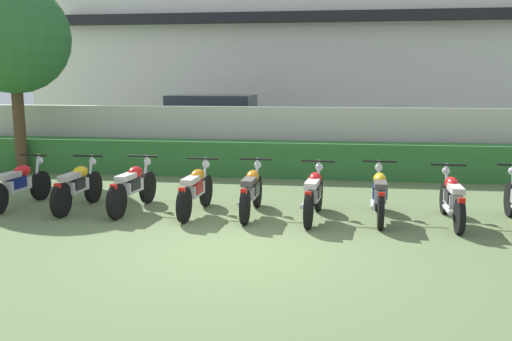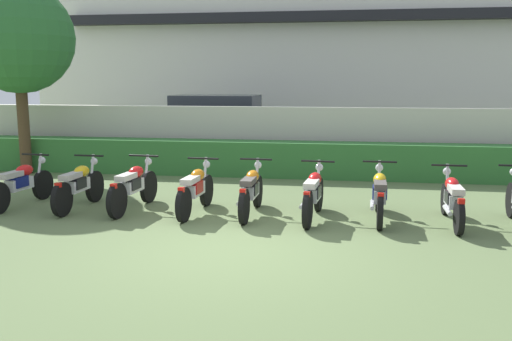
{
  "view_description": "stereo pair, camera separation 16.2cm",
  "coord_description": "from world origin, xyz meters",
  "px_view_note": "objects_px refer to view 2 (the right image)",
  "views": [
    {
      "loc": [
        1.39,
        -7.52,
        2.42
      ],
      "look_at": [
        0.0,
        2.26,
        0.77
      ],
      "focal_mm": 38.83,
      "sensor_mm": 36.0,
      "label": 1
    },
    {
      "loc": [
        1.55,
        -7.5,
        2.42
      ],
      "look_at": [
        0.0,
        2.26,
        0.77
      ],
      "focal_mm": 38.83,
      "sensor_mm": 36.0,
      "label": 2
    }
  ],
  "objects_px": {
    "tree_near_inspector": "(18,38)",
    "motorcycle_in_row_4": "(251,190)",
    "motorcycle_in_row_1": "(79,185)",
    "motorcycle_in_row_0": "(21,184)",
    "motorcycle_in_row_3": "(195,189)",
    "motorcycle_in_row_5": "(313,194)",
    "motorcycle_in_row_2": "(133,186)",
    "motorcycle_in_row_7": "(452,199)",
    "motorcycle_in_row_6": "(379,194)",
    "parked_car": "(221,125)"
  },
  "relations": [
    {
      "from": "motorcycle_in_row_0",
      "to": "motorcycle_in_row_7",
      "type": "bearing_deg",
      "value": -85.2
    },
    {
      "from": "motorcycle_in_row_0",
      "to": "motorcycle_in_row_1",
      "type": "height_order",
      "value": "motorcycle_in_row_1"
    },
    {
      "from": "motorcycle_in_row_0",
      "to": "motorcycle_in_row_3",
      "type": "distance_m",
      "value": 3.44
    },
    {
      "from": "parked_car",
      "to": "tree_near_inspector",
      "type": "height_order",
      "value": "tree_near_inspector"
    },
    {
      "from": "motorcycle_in_row_4",
      "to": "motorcycle_in_row_5",
      "type": "relative_size",
      "value": 1.01
    },
    {
      "from": "tree_near_inspector",
      "to": "motorcycle_in_row_5",
      "type": "relative_size",
      "value": 2.54
    },
    {
      "from": "motorcycle_in_row_6",
      "to": "motorcycle_in_row_7",
      "type": "bearing_deg",
      "value": -92.7
    },
    {
      "from": "motorcycle_in_row_5",
      "to": "parked_car",
      "type": "bearing_deg",
      "value": 28.45
    },
    {
      "from": "motorcycle_in_row_7",
      "to": "motorcycle_in_row_3",
      "type": "bearing_deg",
      "value": 90.53
    },
    {
      "from": "tree_near_inspector",
      "to": "motorcycle_in_row_6",
      "type": "relative_size",
      "value": 2.5
    },
    {
      "from": "motorcycle_in_row_1",
      "to": "motorcycle_in_row_6",
      "type": "distance_m",
      "value": 5.5
    },
    {
      "from": "motorcycle_in_row_3",
      "to": "motorcycle_in_row_4",
      "type": "xyz_separation_m",
      "value": [
        1.01,
        0.04,
        -0.0
      ]
    },
    {
      "from": "motorcycle_in_row_2",
      "to": "motorcycle_in_row_5",
      "type": "relative_size",
      "value": 1.02
    },
    {
      "from": "motorcycle_in_row_6",
      "to": "motorcycle_in_row_2",
      "type": "bearing_deg",
      "value": 91.94
    },
    {
      "from": "motorcycle_in_row_5",
      "to": "motorcycle_in_row_2",
      "type": "bearing_deg",
      "value": 92.83
    },
    {
      "from": "parked_car",
      "to": "motorcycle_in_row_1",
      "type": "xyz_separation_m",
      "value": [
        -0.9,
        -8.1,
        -0.48
      ]
    },
    {
      "from": "motorcycle_in_row_0",
      "to": "motorcycle_in_row_5",
      "type": "xyz_separation_m",
      "value": [
        5.56,
        -0.11,
        0.01
      ]
    },
    {
      "from": "parked_car",
      "to": "tree_near_inspector",
      "type": "relative_size",
      "value": 0.95
    },
    {
      "from": "motorcycle_in_row_2",
      "to": "motorcycle_in_row_7",
      "type": "bearing_deg",
      "value": -86.39
    },
    {
      "from": "motorcycle_in_row_7",
      "to": "motorcycle_in_row_2",
      "type": "bearing_deg",
      "value": 89.94
    },
    {
      "from": "motorcycle_in_row_3",
      "to": "motorcycle_in_row_7",
      "type": "distance_m",
      "value": 4.44
    },
    {
      "from": "parked_car",
      "to": "motorcycle_in_row_5",
      "type": "xyz_separation_m",
      "value": [
        3.47,
        -8.19,
        -0.48
      ]
    },
    {
      "from": "motorcycle_in_row_4",
      "to": "motorcycle_in_row_1",
      "type": "bearing_deg",
      "value": 91.79
    },
    {
      "from": "motorcycle_in_row_5",
      "to": "motorcycle_in_row_7",
      "type": "distance_m",
      "value": 2.31
    },
    {
      "from": "motorcycle_in_row_7",
      "to": "motorcycle_in_row_4",
      "type": "bearing_deg",
      "value": 89.7
    },
    {
      "from": "motorcycle_in_row_0",
      "to": "motorcycle_in_row_6",
      "type": "distance_m",
      "value": 6.68
    },
    {
      "from": "motorcycle_in_row_5",
      "to": "motorcycle_in_row_3",
      "type": "bearing_deg",
      "value": 93.23
    },
    {
      "from": "motorcycle_in_row_1",
      "to": "motorcycle_in_row_7",
      "type": "xyz_separation_m",
      "value": [
        6.69,
        -0.05,
        -0.02
      ]
    },
    {
      "from": "tree_near_inspector",
      "to": "motorcycle_in_row_0",
      "type": "relative_size",
      "value": 2.52
    },
    {
      "from": "motorcycle_in_row_4",
      "to": "tree_near_inspector",
      "type": "bearing_deg",
      "value": 63.15
    },
    {
      "from": "tree_near_inspector",
      "to": "motorcycle_in_row_4",
      "type": "height_order",
      "value": "tree_near_inspector"
    },
    {
      "from": "motorcycle_in_row_1",
      "to": "motorcycle_in_row_3",
      "type": "xyz_separation_m",
      "value": [
        2.25,
        -0.01,
        -0.0
      ]
    },
    {
      "from": "parked_car",
      "to": "motorcycle_in_row_4",
      "type": "relative_size",
      "value": 2.38
    },
    {
      "from": "motorcycle_in_row_0",
      "to": "motorcycle_in_row_1",
      "type": "distance_m",
      "value": 1.19
    },
    {
      "from": "motorcycle_in_row_1",
      "to": "motorcycle_in_row_2",
      "type": "relative_size",
      "value": 0.95
    },
    {
      "from": "motorcycle_in_row_2",
      "to": "tree_near_inspector",
      "type": "bearing_deg",
      "value": 55.91
    },
    {
      "from": "tree_near_inspector",
      "to": "motorcycle_in_row_6",
      "type": "xyz_separation_m",
      "value": [
        8.69,
        -3.43,
        -2.95
      ]
    },
    {
      "from": "motorcycle_in_row_5",
      "to": "motorcycle_in_row_6",
      "type": "distance_m",
      "value": 1.13
    },
    {
      "from": "motorcycle_in_row_4",
      "to": "motorcycle_in_row_5",
      "type": "distance_m",
      "value": 1.12
    },
    {
      "from": "tree_near_inspector",
      "to": "motorcycle_in_row_2",
      "type": "distance_m",
      "value": 6.19
    },
    {
      "from": "motorcycle_in_row_0",
      "to": "motorcycle_in_row_6",
      "type": "bearing_deg",
      "value": -84.43
    },
    {
      "from": "motorcycle_in_row_4",
      "to": "motorcycle_in_row_0",
      "type": "bearing_deg",
      "value": 91.41
    },
    {
      "from": "motorcycle_in_row_1",
      "to": "motorcycle_in_row_7",
      "type": "distance_m",
      "value": 6.69
    },
    {
      "from": "motorcycle_in_row_4",
      "to": "motorcycle_in_row_6",
      "type": "xyz_separation_m",
      "value": [
        2.23,
        0.02,
        0.0
      ]
    },
    {
      "from": "motorcycle_in_row_0",
      "to": "motorcycle_in_row_3",
      "type": "xyz_separation_m",
      "value": [
        3.44,
        -0.03,
        0.0
      ]
    },
    {
      "from": "tree_near_inspector",
      "to": "motorcycle_in_row_5",
      "type": "distance_m",
      "value": 8.87
    },
    {
      "from": "motorcycle_in_row_1",
      "to": "motorcycle_in_row_4",
      "type": "distance_m",
      "value": 3.26
    },
    {
      "from": "motorcycle_in_row_1",
      "to": "motorcycle_in_row_4",
      "type": "bearing_deg",
      "value": -87.39
    },
    {
      "from": "motorcycle_in_row_0",
      "to": "motorcycle_in_row_2",
      "type": "distance_m",
      "value": 2.23
    },
    {
      "from": "motorcycle_in_row_0",
      "to": "motorcycle_in_row_2",
      "type": "relative_size",
      "value": 0.99
    }
  ]
}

